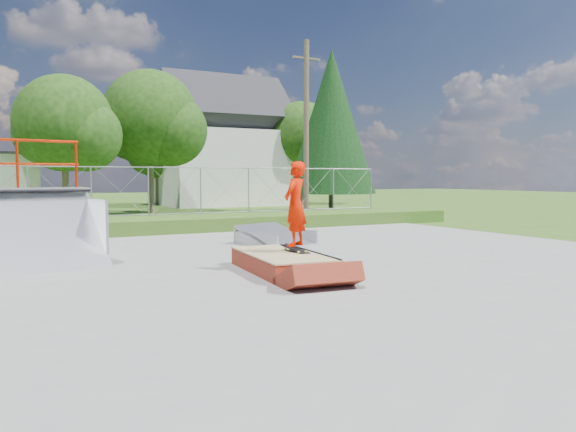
# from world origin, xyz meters

# --- Properties ---
(ground) EXTENTS (120.00, 120.00, 0.00)m
(ground) POSITION_xyz_m (0.00, 0.00, 0.00)
(ground) COLOR #345D1A
(ground) RESTS_ON ground
(concrete_pad) EXTENTS (20.00, 16.00, 0.04)m
(concrete_pad) POSITION_xyz_m (0.00, 0.00, 0.02)
(concrete_pad) COLOR gray
(concrete_pad) RESTS_ON ground
(grass_berm) EXTENTS (24.00, 3.00, 0.50)m
(grass_berm) POSITION_xyz_m (0.00, 9.50, 0.25)
(grass_berm) COLOR #345D1A
(grass_berm) RESTS_ON ground
(grind_box) EXTENTS (1.58, 2.83, 0.40)m
(grind_box) POSITION_xyz_m (0.03, -0.05, 0.20)
(grind_box) COLOR maroon
(grind_box) RESTS_ON concrete_pad
(quarter_pipe) EXTENTS (3.07, 2.71, 2.78)m
(quarter_pipe) POSITION_xyz_m (-4.40, 2.92, 1.39)
(quarter_pipe) COLOR #A7A9AF
(quarter_pipe) RESTS_ON concrete_pad
(flat_bank_ramp) EXTENTS (2.17, 2.24, 0.51)m
(flat_bank_ramp) POSITION_xyz_m (2.04, 4.16, 0.26)
(flat_bank_ramp) COLOR #A7A9AF
(flat_bank_ramp) RESTS_ON concrete_pad
(skateboard) EXTENTS (0.31, 0.81, 0.13)m
(skateboard) POSITION_xyz_m (0.36, -0.02, 0.45)
(skateboard) COLOR black
(skateboard) RESTS_ON grind_box
(skater) EXTENTS (0.75, 0.71, 1.72)m
(skater) POSITION_xyz_m (0.36, -0.02, 1.31)
(skater) COLOR #EC1800
(skater) RESTS_ON grind_box
(chain_link_fence) EXTENTS (20.00, 0.06, 1.80)m
(chain_link_fence) POSITION_xyz_m (0.00, 10.50, 1.40)
(chain_link_fence) COLOR gray
(chain_link_fence) RESTS_ON grass_berm
(gable_house) EXTENTS (8.40, 6.08, 8.94)m
(gable_house) POSITION_xyz_m (9.00, 26.00, 3.84)
(gable_house) COLOR silver
(gable_house) RESTS_ON ground
(utility_pole) EXTENTS (0.24, 0.24, 8.00)m
(utility_pole) POSITION_xyz_m (7.50, 12.00, 4.00)
(utility_pole) COLOR brown
(utility_pole) RESTS_ON ground
(tree_left_near) EXTENTS (4.76, 4.48, 6.65)m
(tree_left_near) POSITION_xyz_m (-1.75, 17.83, 4.24)
(tree_left_near) COLOR brown
(tree_left_near) RESTS_ON ground
(tree_center) EXTENTS (5.44, 5.12, 7.60)m
(tree_center) POSITION_xyz_m (2.78, 19.81, 4.85)
(tree_center) COLOR brown
(tree_center) RESTS_ON ground
(tree_right_far) EXTENTS (5.10, 4.80, 7.12)m
(tree_right_far) POSITION_xyz_m (14.27, 23.82, 4.54)
(tree_right_far) COLOR brown
(tree_right_far) RESTS_ON ground
(tree_back_mid) EXTENTS (4.08, 3.84, 5.70)m
(tree_back_mid) POSITION_xyz_m (5.21, 27.86, 3.63)
(tree_back_mid) COLOR brown
(tree_back_mid) RESTS_ON ground
(conifer_tree) EXTENTS (5.04, 5.04, 9.10)m
(conifer_tree) POSITION_xyz_m (12.00, 17.00, 5.05)
(conifer_tree) COLOR brown
(conifer_tree) RESTS_ON ground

